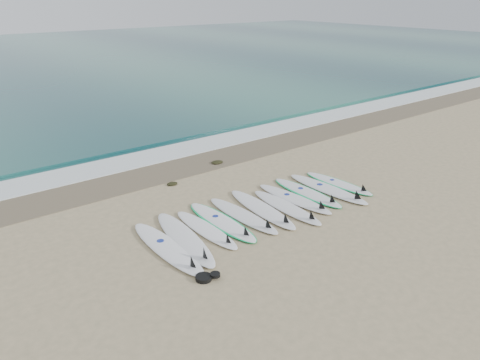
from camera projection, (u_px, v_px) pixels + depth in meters
ground at (264, 212)px, 11.68m from camera, size 120.00×120.00×0.00m
wet_sand_band at (178, 167)px, 14.66m from camera, size 120.00×1.80×0.01m
foam_band at (156, 156)px, 15.68m from camera, size 120.00×1.40×0.04m
wave_crest at (136, 144)px, 16.76m from camera, size 120.00×1.00×0.10m
surfboard_0 at (169, 249)px, 9.92m from camera, size 0.62×2.81×0.36m
surfboard_1 at (186, 239)px, 10.30m from camera, size 1.01×2.91×0.37m
surfboard_2 at (207, 230)px, 10.72m from camera, size 0.50×2.36×0.30m
surfboard_3 at (222, 222)px, 11.10m from camera, size 0.66×2.60×0.33m
surfboard_4 at (244, 216)px, 11.38m from camera, size 0.55×2.54×0.32m
surfboard_5 at (263, 209)px, 11.71m from camera, size 0.85×2.77×0.35m
surfboard_6 at (288, 208)px, 11.82m from camera, size 0.64×2.54×0.32m
surfboard_7 at (296, 199)px, 12.31m from camera, size 0.65×2.56×0.32m
surfboard_8 at (308, 193)px, 12.72m from camera, size 0.66×2.52×0.32m
surfboard_9 at (329, 189)px, 12.90m from camera, size 0.62×2.77×0.35m
surfboard_10 at (339, 184)px, 13.33m from camera, size 0.66×2.33×0.29m
seaweed_near at (172, 184)px, 13.35m from camera, size 0.32×0.25×0.06m
seaweed_far at (217, 162)px, 15.01m from camera, size 0.40×0.31×0.08m
leash_coil at (206, 277)px, 8.95m from camera, size 0.46×0.36×0.11m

